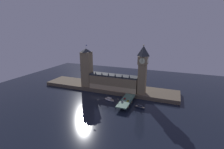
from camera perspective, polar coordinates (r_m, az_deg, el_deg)
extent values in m
plane|color=black|center=(236.44, -4.94, -8.25)|extent=(400.00, 400.00, 0.00)
cube|color=brown|center=(268.33, -1.26, -4.63)|extent=(220.00, 42.00, 5.50)
cube|color=#8E7A56|center=(250.70, 0.53, -2.91)|extent=(75.40, 16.85, 20.76)
cube|color=#D5B989|center=(245.38, -0.19, -4.97)|extent=(75.40, 0.20, 7.47)
cube|color=#2D3338|center=(247.31, 0.53, -0.36)|extent=(75.40, 15.50, 2.40)
cone|color=#2D3338|center=(250.76, -5.81, 0.60)|extent=(2.40, 2.40, 4.57)
cone|color=#2D3338|center=(246.14, -3.58, 0.37)|extent=(2.40, 2.40, 4.57)
cone|color=#2D3338|center=(241.91, -1.26, 0.13)|extent=(2.40, 2.40, 4.57)
cone|color=#2D3338|center=(238.09, 1.13, -0.12)|extent=(2.40, 2.40, 4.57)
cone|color=#2D3338|center=(234.71, 3.59, -0.38)|extent=(2.40, 2.40, 4.57)
cone|color=#2D3338|center=(231.78, 6.13, -0.64)|extent=(2.40, 2.40, 4.57)
cube|color=#8E7A56|center=(233.95, 10.53, -1.62)|extent=(10.79, 10.79, 43.40)
cube|color=#8E7A56|center=(227.60, 10.86, 4.97)|extent=(12.73, 12.73, 11.24)
cylinder|color=beige|center=(221.32, 10.54, 4.70)|extent=(7.90, 0.25, 7.90)
cylinder|color=beige|center=(233.89, 11.17, 5.23)|extent=(7.90, 0.25, 7.90)
cylinder|color=beige|center=(226.53, 12.48, 4.84)|extent=(0.25, 7.90, 7.90)
cylinder|color=beige|center=(228.85, 9.26, 5.10)|extent=(0.25, 7.90, 7.90)
cube|color=black|center=(221.04, 10.54, 4.84)|extent=(0.36, 0.10, 5.92)
pyramid|color=#2D3338|center=(225.73, 11.02, 8.12)|extent=(12.73, 12.73, 13.94)
sphere|color=gold|center=(224.92, 11.13, 10.08)|extent=(1.60, 1.60, 1.60)
cube|color=#8E7A56|center=(265.31, -8.84, 1.87)|extent=(14.79, 14.79, 55.78)
pyramid|color=#2D3338|center=(259.97, -9.12, 8.43)|extent=(15.08, 15.08, 5.38)
cylinder|color=#99999E|center=(259.37, -9.17, 9.68)|extent=(0.24, 0.24, 6.00)
cube|color=navy|center=(258.62, -8.98, 10.14)|extent=(2.00, 0.08, 1.20)
cube|color=#4C7560|center=(215.34, 5.02, -9.13)|extent=(13.60, 46.00, 1.40)
cube|color=brown|center=(209.99, 4.39, -10.71)|extent=(11.56, 3.20, 4.74)
cube|color=brown|center=(223.33, 5.57, -9.08)|extent=(11.56, 3.20, 4.74)
cube|color=red|center=(217.82, 4.46, -8.43)|extent=(1.82, 3.93, 0.93)
cube|color=black|center=(217.54, 4.47, -8.27)|extent=(1.49, 1.77, 0.45)
cylinder|color=black|center=(219.24, 4.34, -8.36)|extent=(0.22, 0.64, 0.64)
cylinder|color=black|center=(218.80, 4.77, -8.42)|extent=(0.22, 0.64, 0.64)
cylinder|color=black|center=(217.11, 4.15, -8.60)|extent=(0.22, 0.64, 0.64)
cylinder|color=black|center=(216.66, 4.59, -8.66)|extent=(0.22, 0.64, 0.64)
cube|color=silver|center=(208.59, 3.59, -9.53)|extent=(1.79, 4.63, 0.95)
cube|color=black|center=(208.30, 3.60, -9.36)|extent=(1.47, 2.09, 0.45)
cylinder|color=black|center=(210.20, 3.49, -9.43)|extent=(0.22, 0.64, 0.64)
cylinder|color=black|center=(209.74, 3.94, -9.49)|extent=(0.22, 0.64, 0.64)
cylinder|color=black|center=(207.72, 3.24, -9.74)|extent=(0.22, 0.64, 0.64)
cylinder|color=black|center=(207.25, 3.69, -9.81)|extent=(0.22, 0.64, 0.64)
cube|color=yellow|center=(212.03, 5.63, -9.18)|extent=(1.97, 4.31, 0.71)
cube|color=black|center=(211.79, 5.63, -9.04)|extent=(1.62, 1.94, 0.45)
cylinder|color=black|center=(210.72, 5.77, -9.41)|extent=(0.22, 0.64, 0.64)
cylinder|color=black|center=(211.18, 5.28, -9.34)|extent=(0.22, 0.64, 0.64)
cylinder|color=black|center=(213.07, 5.97, -9.13)|extent=(0.22, 0.64, 0.64)
cylinder|color=black|center=(213.52, 5.48, -9.06)|extent=(0.22, 0.64, 0.64)
cylinder|color=black|center=(205.69, 2.39, -9.97)|extent=(0.28, 0.28, 0.76)
cylinder|color=gray|center=(205.40, 2.40, -9.80)|extent=(0.38, 0.38, 0.63)
sphere|color=tan|center=(205.22, 2.40, -9.69)|extent=(0.21, 0.21, 0.21)
cylinder|color=black|center=(212.36, 6.50, -9.21)|extent=(0.28, 0.28, 0.77)
cylinder|color=navy|center=(212.07, 6.50, -9.04)|extent=(0.38, 0.38, 0.64)
sphere|color=tan|center=(211.89, 6.51, -8.94)|extent=(0.21, 0.21, 0.21)
cylinder|color=#2D3333|center=(203.97, 2.08, -10.24)|extent=(0.56, 0.56, 0.50)
cylinder|color=#2D3333|center=(202.66, 2.09, -9.45)|extent=(0.18, 0.18, 5.64)
sphere|color=#F9E5A3|center=(201.27, 2.10, -8.58)|extent=(0.60, 0.60, 0.60)
sphere|color=#F9E5A3|center=(201.55, 1.97, -8.66)|extent=(0.44, 0.44, 0.44)
sphere|color=#F9E5A3|center=(201.28, 2.22, -8.69)|extent=(0.44, 0.44, 0.44)
cylinder|color=#2D3333|center=(213.43, 6.69, -9.13)|extent=(0.56, 0.56, 0.50)
cylinder|color=#2D3333|center=(212.16, 6.72, -8.36)|extent=(0.18, 0.18, 5.72)
sphere|color=#F9E5A3|center=(210.82, 6.74, -7.52)|extent=(0.60, 0.60, 0.60)
sphere|color=#F9E5A3|center=(211.06, 6.62, -7.59)|extent=(0.44, 0.44, 0.44)
sphere|color=#F9E5A3|center=(210.85, 6.86, -7.62)|extent=(0.44, 0.44, 0.44)
cylinder|color=#2D3333|center=(229.56, 4.55, -7.25)|extent=(0.56, 0.56, 0.50)
cylinder|color=#2D3333|center=(228.44, 4.56, -6.57)|extent=(0.18, 0.18, 5.40)
sphere|color=#F9E5A3|center=(227.25, 4.58, -5.81)|extent=(0.60, 0.60, 0.60)
sphere|color=#F9E5A3|center=(227.50, 4.47, -5.88)|extent=(0.44, 0.44, 0.44)
sphere|color=#F9E5A3|center=(227.26, 4.69, -5.91)|extent=(0.44, 0.44, 0.44)
ellipsoid|color=white|center=(227.44, -0.95, -8.89)|extent=(16.28, 8.62, 2.17)
cube|color=tan|center=(227.04, -0.95, -8.66)|extent=(14.23, 7.25, 0.24)
cube|color=#B7B2A8|center=(226.55, -0.96, -8.38)|extent=(7.54, 4.60, 2.17)
ellipsoid|color=#1E2842|center=(209.57, 9.81, -11.35)|extent=(13.45, 5.95, 2.15)
cube|color=tan|center=(209.14, 9.83, -11.11)|extent=(11.79, 4.96, 0.24)
cube|color=#2D333D|center=(208.61, 9.84, -10.82)|extent=(6.17, 3.26, 2.15)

